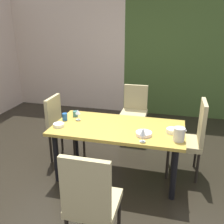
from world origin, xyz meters
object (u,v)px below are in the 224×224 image
(cup_west, at_px, (75,114))
(wine_glass_east, at_px, (143,132))
(chair_right_far, at_px, (191,136))
(serving_bowl_near_window, at_px, (144,134))
(serving_bowl_left, at_px, (59,125))
(cup_rear, at_px, (65,117))
(pitcher_corner, at_px, (179,134))
(dining_table, at_px, (118,133))
(chair_head_far, at_px, (134,109))
(chair_left_far, at_px, (62,124))
(serving_bowl_front, at_px, (172,131))
(wine_glass_south, at_px, (78,112))
(chair_head_near, at_px, (91,200))

(cup_west, bearing_deg, wine_glass_east, -28.10)
(chair_right_far, relative_size, serving_bowl_near_window, 5.48)
(serving_bowl_near_window, relative_size, serving_bowl_left, 1.37)
(cup_rear, xyz_separation_m, pitcher_corner, (1.52, -0.26, 0.03))
(dining_table, height_order, serving_bowl_left, serving_bowl_left)
(wine_glass_east, xyz_separation_m, pitcher_corner, (0.40, 0.13, -0.04))
(chair_head_far, xyz_separation_m, cup_west, (-0.69, -1.03, 0.22))
(chair_left_far, height_order, wine_glass_east, chair_left_far)
(dining_table, distance_m, serving_bowl_front, 0.69)
(cup_west, height_order, cup_rear, cup_rear)
(chair_head_far, relative_size, cup_rear, 9.67)
(chair_right_far, bearing_deg, serving_bowl_near_window, 127.41)
(chair_head_far, height_order, cup_rear, chair_head_far)
(chair_right_far, height_order, wine_glass_east, chair_right_far)
(serving_bowl_near_window, xyz_separation_m, cup_rear, (-1.12, 0.22, 0.03))
(chair_head_far, distance_m, cup_west, 1.26)
(serving_bowl_front, relative_size, serving_bowl_left, 1.05)
(chair_right_far, height_order, cup_west, chair_right_far)
(chair_head_far, distance_m, wine_glass_south, 1.33)
(chair_left_far, distance_m, serving_bowl_left, 0.53)
(serving_bowl_front, height_order, cup_rear, cup_rear)
(serving_bowl_front, xyz_separation_m, serving_bowl_left, (-1.43, -0.17, -0.01))
(cup_west, bearing_deg, pitcher_corner, -16.58)
(chair_right_far, bearing_deg, cup_west, 92.11)
(wine_glass_south, xyz_separation_m, cup_rear, (-0.17, -0.05, -0.06))
(chair_left_far, bearing_deg, dining_table, 74.07)
(wine_glass_south, distance_m, serving_bowl_front, 1.28)
(serving_bowl_near_window, relative_size, serving_bowl_front, 1.30)
(cup_west, xyz_separation_m, cup_rear, (-0.09, -0.17, 0.01))
(serving_bowl_front, bearing_deg, serving_bowl_left, -173.35)
(dining_table, xyz_separation_m, cup_rear, (-0.76, 0.04, 0.14))
(serving_bowl_near_window, distance_m, cup_rear, 1.14)
(chair_right_far, height_order, pitcher_corner, chair_right_far)
(serving_bowl_near_window, height_order, serving_bowl_front, serving_bowl_front)
(wine_glass_south, height_order, serving_bowl_near_window, wine_glass_south)
(chair_left_far, distance_m, serving_bowl_front, 1.65)
(serving_bowl_front, bearing_deg, chair_left_far, 169.99)
(chair_head_far, bearing_deg, serving_bowl_near_window, 103.59)
(chair_head_far, relative_size, serving_bowl_front, 6.35)
(wine_glass_south, xyz_separation_m, cup_west, (-0.09, 0.11, -0.07))
(serving_bowl_front, height_order, cup_west, cup_west)
(chair_head_near, bearing_deg, chair_head_far, 90.80)
(chair_head_far, bearing_deg, cup_west, 56.41)
(serving_bowl_left, relative_size, pitcher_corner, 0.89)
(chair_right_far, distance_m, wine_glass_south, 1.55)
(dining_table, relative_size, serving_bowl_near_window, 8.69)
(serving_bowl_near_window, height_order, pitcher_corner, pitcher_corner)
(serving_bowl_front, distance_m, pitcher_corner, 0.22)
(serving_bowl_near_window, height_order, cup_rear, cup_rear)
(serving_bowl_left, bearing_deg, wine_glass_east, -8.30)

